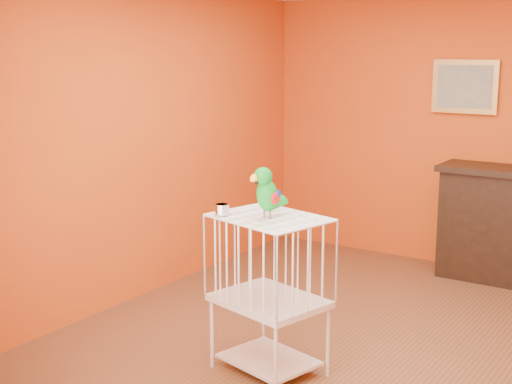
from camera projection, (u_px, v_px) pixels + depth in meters
The scene contains 6 objects.
ground at pixel (356, 341), 5.21m from camera, with size 4.50×4.50×0.00m, color brown.
room_shell at pixel (363, 125), 4.89m from camera, with size 4.50×4.50×4.50m.
framed_picture at pixel (465, 87), 6.67m from camera, with size 0.62×0.04×0.50m.
birdcage at pixel (269, 293), 4.62m from camera, with size 0.79×0.68×1.05m.
feed_cup at pixel (222, 209), 4.56m from camera, with size 0.10×0.10×0.07m, color silver.
parrot at pixel (267, 192), 4.47m from camera, with size 0.17×0.30×0.33m.
Camera 1 is at (2.08, -4.48, 2.11)m, focal length 50.00 mm.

